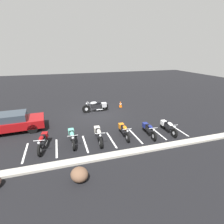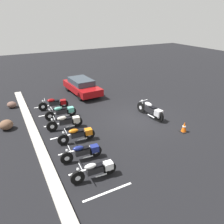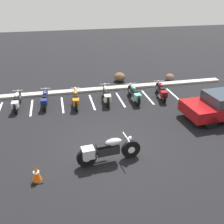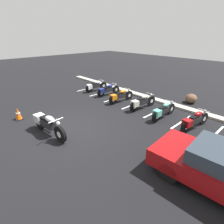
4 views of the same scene
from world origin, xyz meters
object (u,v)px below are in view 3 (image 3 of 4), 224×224
(motorcycle_silver_featured, at_px, (106,151))
(parked_bike_3, at_px, (106,95))
(parked_bike_2, at_px, (76,98))
(parked_bike_5, at_px, (161,91))
(parked_bike_0, at_px, (17,101))
(parked_bike_1, at_px, (45,99))
(landscape_rock_1, at_px, (120,77))
(parked_bike_4, at_px, (134,94))
(landscape_rock_0, at_px, (170,77))
(traffic_cone, at_px, (36,174))

(motorcycle_silver_featured, bearing_deg, parked_bike_3, 73.01)
(parked_bike_2, xyz_separation_m, parked_bike_5, (4.90, -0.01, 0.01))
(parked_bike_0, height_order, parked_bike_1, parked_bike_0)
(parked_bike_0, relative_size, parked_bike_3, 0.93)
(parked_bike_2, height_order, parked_bike_3, parked_bike_3)
(motorcycle_silver_featured, xyz_separation_m, landscape_rock_1, (2.66, 8.56, -0.21))
(parked_bike_4, bearing_deg, parked_bike_1, 85.05)
(motorcycle_silver_featured, bearing_deg, landscape_rock_1, 67.29)
(parked_bike_3, bearing_deg, landscape_rock_1, -21.68)
(parked_bike_0, height_order, landscape_rock_0, parked_bike_0)
(parked_bike_1, bearing_deg, parked_bike_0, 94.36)
(parked_bike_2, bearing_deg, motorcycle_silver_featured, -169.53)
(parked_bike_3, distance_m, traffic_cone, 6.88)
(parked_bike_3, bearing_deg, motorcycle_silver_featured, 172.88)
(parked_bike_3, bearing_deg, parked_bike_0, 91.85)
(motorcycle_silver_featured, xyz_separation_m, traffic_cone, (-2.48, -0.51, -0.21))
(parked_bike_3, height_order, landscape_rock_1, parked_bike_3)
(parked_bike_3, height_order, parked_bike_4, parked_bike_3)
(parked_bike_2, bearing_deg, traffic_cone, 165.87)
(parked_bike_1, distance_m, landscape_rock_1, 5.72)
(parked_bike_4, relative_size, landscape_rock_1, 2.67)
(parked_bike_4, height_order, parked_bike_5, parked_bike_5)
(parked_bike_0, bearing_deg, motorcycle_silver_featured, -143.68)
(parked_bike_0, bearing_deg, parked_bike_1, -87.12)
(landscape_rock_1, bearing_deg, parked_bike_4, -89.96)
(motorcycle_silver_featured, distance_m, landscape_rock_1, 8.97)
(landscape_rock_1, bearing_deg, parked_bike_5, -63.85)
(parked_bike_2, xyz_separation_m, landscape_rock_1, (3.27, 3.32, -0.13))
(parked_bike_1, height_order, parked_bike_3, parked_bike_3)
(motorcycle_silver_featured, distance_m, parked_bike_1, 6.01)
(motorcycle_silver_featured, height_order, landscape_rock_1, motorcycle_silver_featured)
(parked_bike_2, bearing_deg, parked_bike_0, 87.64)
(parked_bike_0, height_order, parked_bike_3, parked_bike_3)
(landscape_rock_0, height_order, traffic_cone, traffic_cone)
(landscape_rock_0, bearing_deg, traffic_cone, -135.14)
(parked_bike_1, bearing_deg, motorcycle_silver_featured, -153.82)
(parked_bike_3, bearing_deg, parked_bike_5, -88.00)
(parked_bike_2, distance_m, parked_bike_5, 4.90)
(motorcycle_silver_featured, relative_size, parked_bike_0, 1.23)
(landscape_rock_0, xyz_separation_m, landscape_rock_1, (-3.39, 0.59, 0.07))
(parked_bike_3, xyz_separation_m, landscape_rock_0, (4.95, 2.60, -0.21))
(landscape_rock_0, bearing_deg, parked_bike_0, -166.19)
(parked_bike_4, distance_m, landscape_rock_1, 3.39)
(parked_bike_0, distance_m, landscape_rock_1, 7.00)
(parked_bike_2, distance_m, parked_bike_3, 1.71)
(motorcycle_silver_featured, xyz_separation_m, landscape_rock_0, (6.05, 7.97, -0.28))
(parked_bike_4, xyz_separation_m, parked_bike_5, (1.63, 0.06, 0.00))
(parked_bike_4, xyz_separation_m, landscape_rock_1, (-0.00, 3.39, -0.14))
(parked_bike_3, distance_m, landscape_rock_1, 3.56)
(parked_bike_5, bearing_deg, parked_bike_3, 95.81)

